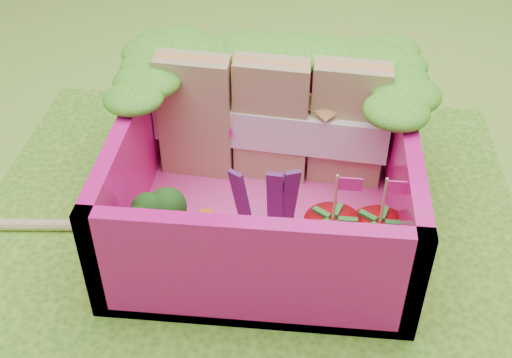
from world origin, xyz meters
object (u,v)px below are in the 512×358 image
Objects in this scene: strawberry_left at (331,241)px; strawberry_right at (377,244)px; broccoli at (156,221)px; bento_box at (265,175)px; chopsticks at (50,225)px; sandwich_stack at (272,121)px.

strawberry_left reaches higher than strawberry_right.
broccoli is 0.70× the size of strawberry_left.
bento_box is 0.62× the size of chopsticks.
broccoli reaches higher than chopsticks.
chopsticks is (-1.31, 0.14, -0.15)m from strawberry_left.
chopsticks is at bearing -171.07° from bento_box.
strawberry_left is at bearing -179.70° from strawberry_right.
strawberry_right is (0.19, 0.00, -0.00)m from strawberry_left.
broccoli is 0.62m from chopsticks.
bento_box is 1.05m from chopsticks.
sandwich_stack reaches higher than strawberry_left.
sandwich_stack is 1.17m from chopsticks.
sandwich_stack is 0.81m from strawberry_right.
chopsticks is at bearing 174.77° from strawberry_right.
sandwich_stack is 2.40× the size of strawberry_right.
sandwich_stack is (0.01, 0.32, 0.08)m from bento_box.
broccoli is 0.70× the size of strawberry_right.
broccoli is at bearing -14.74° from chopsticks.
chopsticks is (-0.57, 0.15, -0.21)m from broccoli.
strawberry_left reaches higher than chopsticks.
strawberry_left is 0.23× the size of chopsticks.
strawberry_right is (0.94, 0.01, -0.06)m from broccoli.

